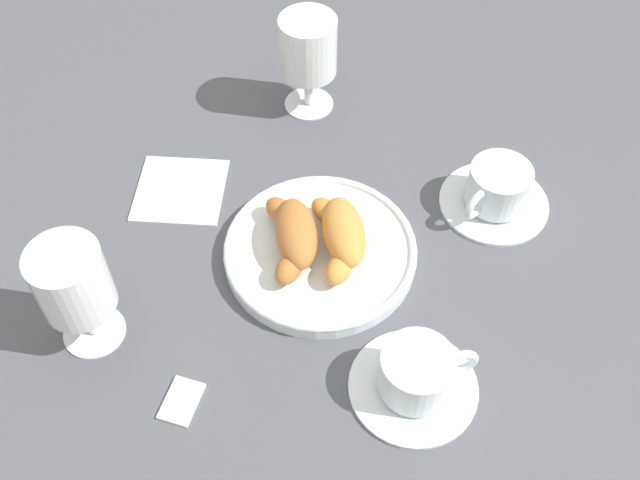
% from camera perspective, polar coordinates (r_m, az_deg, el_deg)
% --- Properties ---
extents(ground_plane, '(2.20, 2.20, 0.00)m').
position_cam_1_polar(ground_plane, '(0.89, 0.56, -1.22)').
color(ground_plane, '#4C4F56').
extents(pastry_plate, '(0.23, 0.23, 0.02)m').
position_cam_1_polar(pastry_plate, '(0.88, 0.00, -0.75)').
color(pastry_plate, silver).
rests_on(pastry_plate, ground_plane).
extents(croissant_large, '(0.14, 0.06, 0.04)m').
position_cam_1_polar(croissant_large, '(0.86, 1.63, 0.39)').
color(croissant_large, '#CC893D').
rests_on(croissant_large, pastry_plate).
extents(croissant_small, '(0.14, 0.06, 0.04)m').
position_cam_1_polar(croissant_small, '(0.86, -2.05, 0.40)').
color(croissant_small, '#AD6B33').
rests_on(croissant_small, pastry_plate).
extents(coffee_cup_near, '(0.14, 0.14, 0.06)m').
position_cam_1_polar(coffee_cup_near, '(0.78, 7.35, -10.20)').
color(coffee_cup_near, silver).
rests_on(coffee_cup_near, ground_plane).
extents(coffee_cup_far, '(0.14, 0.14, 0.06)m').
position_cam_1_polar(coffee_cup_far, '(0.95, 13.25, 3.66)').
color(coffee_cup_far, silver).
rests_on(coffee_cup_far, ground_plane).
extents(juice_glass_left, '(0.08, 0.08, 0.14)m').
position_cam_1_polar(juice_glass_left, '(0.79, -18.24, -3.22)').
color(juice_glass_left, white).
rests_on(juice_glass_left, ground_plane).
extents(juice_glass_right, '(0.08, 0.08, 0.14)m').
position_cam_1_polar(juice_glass_right, '(1.01, -0.91, 14.24)').
color(juice_glass_right, white).
rests_on(juice_glass_right, ground_plane).
extents(sugar_packet, '(0.06, 0.05, 0.01)m').
position_cam_1_polar(sugar_packet, '(0.80, -10.49, -11.88)').
color(sugar_packet, white).
rests_on(sugar_packet, ground_plane).
extents(folded_napkin, '(0.13, 0.13, 0.01)m').
position_cam_1_polar(folded_napkin, '(0.97, -10.57, 3.80)').
color(folded_napkin, silver).
rests_on(folded_napkin, ground_plane).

